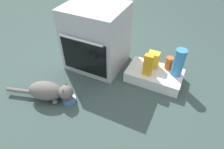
# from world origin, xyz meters

# --- Properties ---
(ground) EXTENTS (8.00, 8.00, 0.00)m
(ground) POSITION_xyz_m (0.00, 0.00, 0.00)
(ground) COLOR #384C47
(oven) EXTENTS (0.62, 0.60, 0.72)m
(oven) POSITION_xyz_m (-0.03, 0.45, 0.36)
(oven) COLOR #B7BABF
(oven) RESTS_ON ground
(pantry_cabinet) EXTENTS (0.58, 0.35, 0.12)m
(pantry_cabinet) POSITION_xyz_m (0.67, 0.45, 0.06)
(pantry_cabinet) COLOR white
(pantry_cabinet) RESTS_ON ground
(food_bowl) EXTENTS (0.13, 0.13, 0.07)m
(food_bowl) POSITION_xyz_m (0.02, -0.22, 0.03)
(food_bowl) COLOR #4C7AB7
(food_bowl) RESTS_ON ground
(cat) EXTENTS (0.68, 0.28, 0.21)m
(cat) POSITION_xyz_m (-0.17, -0.27, 0.11)
(cat) COLOR slate
(cat) RESTS_ON ground
(water_bottle) EXTENTS (0.11, 0.11, 0.30)m
(water_bottle) POSITION_xyz_m (0.88, 0.50, 0.27)
(water_bottle) COLOR #388CD1
(water_bottle) RESTS_ON pantry_cabinet
(sauce_jar) EXTENTS (0.08, 0.08, 0.14)m
(sauce_jar) POSITION_xyz_m (0.79, 0.57, 0.19)
(sauce_jar) COLOR #D16023
(sauce_jar) RESTS_ON pantry_cabinet
(snack_bag) EXTENTS (0.12, 0.09, 0.18)m
(snack_bag) POSITION_xyz_m (0.62, 0.52, 0.21)
(snack_bag) COLOR yellow
(snack_bag) RESTS_ON pantry_cabinet
(juice_carton) EXTENTS (0.09, 0.06, 0.24)m
(juice_carton) POSITION_xyz_m (0.61, 0.37, 0.24)
(juice_carton) COLOR orange
(juice_carton) RESTS_ON pantry_cabinet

